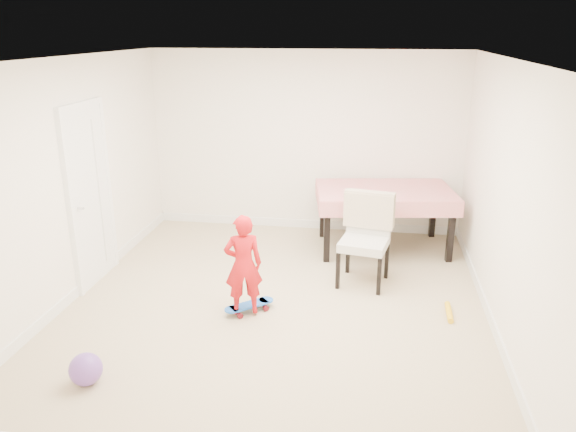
% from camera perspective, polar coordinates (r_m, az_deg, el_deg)
% --- Properties ---
extents(ground, '(5.00, 5.00, 0.00)m').
position_cam_1_polar(ground, '(6.25, -1.20, -8.83)').
color(ground, tan).
rests_on(ground, ground).
extents(ceiling, '(4.50, 5.00, 0.04)m').
position_cam_1_polar(ceiling, '(5.55, -1.39, 15.53)').
color(ceiling, silver).
rests_on(ceiling, wall_back).
extents(wall_back, '(4.50, 0.04, 2.60)m').
position_cam_1_polar(wall_back, '(8.15, 1.77, 7.45)').
color(wall_back, white).
rests_on(wall_back, ground).
extents(wall_front, '(4.50, 0.04, 2.60)m').
position_cam_1_polar(wall_front, '(3.51, -8.43, -8.35)').
color(wall_front, white).
rests_on(wall_front, ground).
extents(wall_left, '(0.04, 5.00, 2.60)m').
position_cam_1_polar(wall_left, '(6.52, -21.00, 3.36)').
color(wall_left, white).
rests_on(wall_left, ground).
extents(wall_right, '(0.04, 5.00, 2.60)m').
position_cam_1_polar(wall_right, '(5.82, 20.90, 1.62)').
color(wall_right, white).
rests_on(wall_right, ground).
extents(door, '(0.11, 0.94, 2.11)m').
position_cam_1_polar(door, '(6.84, -19.48, 1.81)').
color(door, white).
rests_on(door, ground).
extents(baseboard_back, '(4.50, 0.02, 0.12)m').
position_cam_1_polar(baseboard_back, '(8.49, 1.70, -0.78)').
color(baseboard_back, white).
rests_on(baseboard_back, ground).
extents(baseboard_left, '(0.02, 5.00, 0.12)m').
position_cam_1_polar(baseboard_left, '(6.93, -19.89, -6.56)').
color(baseboard_left, white).
rests_on(baseboard_left, ground).
extents(baseboard_right, '(0.02, 5.00, 0.12)m').
position_cam_1_polar(baseboard_right, '(6.27, 19.68, -9.28)').
color(baseboard_right, white).
rests_on(baseboard_right, ground).
extents(dining_table, '(1.93, 1.37, 0.84)m').
position_cam_1_polar(dining_table, '(7.68, 9.65, -0.31)').
color(dining_table, '#AD1209').
rests_on(dining_table, ground).
extents(dining_chair, '(0.70, 0.76, 1.07)m').
position_cam_1_polar(dining_chair, '(6.55, 7.73, -2.52)').
color(dining_chair, silver).
rests_on(dining_chair, ground).
extents(skateboard, '(0.57, 0.52, 0.09)m').
position_cam_1_polar(skateboard, '(6.07, -3.96, -9.28)').
color(skateboard, '#1C79F0').
rests_on(skateboard, ground).
extents(child, '(0.45, 0.37, 1.08)m').
position_cam_1_polar(child, '(5.79, -4.55, -5.29)').
color(child, red).
rests_on(child, ground).
extents(balloon, '(0.28, 0.28, 0.28)m').
position_cam_1_polar(balloon, '(5.20, -19.86, -14.43)').
color(balloon, '#7147AA').
rests_on(balloon, ground).
extents(foam_toy, '(0.07, 0.40, 0.06)m').
position_cam_1_polar(foam_toy, '(6.23, 16.04, -9.37)').
color(foam_toy, yellow).
rests_on(foam_toy, ground).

